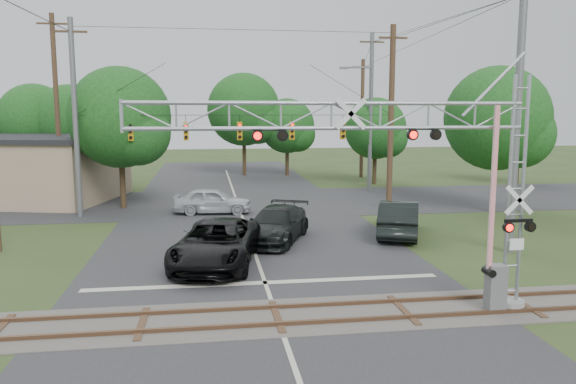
{
  "coord_description": "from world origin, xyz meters",
  "views": [
    {
      "loc": [
        -2.02,
        -14.18,
        6.22
      ],
      "look_at": [
        1.14,
        7.5,
        3.06
      ],
      "focal_mm": 35.0,
      "sensor_mm": 36.0,
      "label": 1
    }
  ],
  "objects": [
    {
      "name": "pickup_black",
      "position": [
        -1.69,
        8.24,
        0.91
      ],
      "size": [
        4.3,
        7.02,
        1.82
      ],
      "primitive_type": "imported",
      "rotation": [
        0.0,
        0.0,
        -0.21
      ],
      "color": "black",
      "rests_on": "ground"
    },
    {
      "name": "road_main",
      "position": [
        0.0,
        10.0,
        0.01
      ],
      "size": [
        14.0,
        90.0,
        0.02
      ],
      "primitive_type": "cube",
      "color": "#2D2C2F",
      "rests_on": "ground"
    },
    {
      "name": "road_cross",
      "position": [
        0.0,
        24.0,
        0.01
      ],
      "size": [
        90.0,
        12.0,
        0.02
      ],
      "primitive_type": "cube",
      "color": "#2D2C2F",
      "rests_on": "ground"
    },
    {
      "name": "sedan_silver",
      "position": [
        -1.69,
        20.02,
        0.8
      ],
      "size": [
        4.86,
        2.32,
        1.6
      ],
      "primitive_type": "imported",
      "rotation": [
        0.0,
        0.0,
        1.48
      ],
      "color": "#B4B6BC",
      "rests_on": "ground"
    },
    {
      "name": "crossing_gantry",
      "position": [
        3.84,
        1.64,
        4.6
      ],
      "size": [
        12.21,
        0.93,
        7.32
      ],
      "color": "gray",
      "rests_on": "ground"
    },
    {
      "name": "utility_poles",
      "position": [
        1.94,
        22.93,
        6.13
      ],
      "size": [
        26.74,
        29.27,
        12.81
      ],
      "color": "#40291D",
      "rests_on": "ground"
    },
    {
      "name": "railroad_track",
      "position": [
        0.0,
        2.0,
        0.03
      ],
      "size": [
        90.0,
        3.2,
        0.17
      ],
      "color": "#4F4A45",
      "rests_on": "ground"
    },
    {
      "name": "car_dark",
      "position": [
        1.24,
        12.1,
        0.82
      ],
      "size": [
        4.32,
        6.13,
        1.65
      ],
      "primitive_type": "imported",
      "rotation": [
        0.0,
        0.0,
        -0.4
      ],
      "color": "black",
      "rests_on": "ground"
    },
    {
      "name": "suv_dark",
      "position": [
        7.49,
        12.4,
        0.89
      ],
      "size": [
        3.72,
        5.74,
        1.79
      ],
      "primitive_type": "imported",
      "rotation": [
        0.0,
        0.0,
        2.77
      ],
      "color": "black",
      "rests_on": "ground"
    },
    {
      "name": "traffic_signal_span",
      "position": [
        0.93,
        20.0,
        5.64
      ],
      "size": [
        19.34,
        0.36,
        11.5
      ],
      "color": "slate",
      "rests_on": "ground"
    },
    {
      "name": "ground",
      "position": [
        0.0,
        0.0,
        0.0
      ],
      "size": [
        160.0,
        160.0,
        0.0
      ],
      "primitive_type": "plane",
      "color": "#2B411E",
      "rests_on": "ground"
    },
    {
      "name": "streetlight",
      "position": [
        10.29,
        27.65,
        5.43
      ],
      "size": [
        2.59,
        0.27,
        9.7
      ],
      "color": "slate",
      "rests_on": "ground"
    },
    {
      "name": "treeline",
      "position": [
        -2.91,
        32.63,
        5.63
      ],
      "size": [
        56.45,
        29.04,
        9.89
      ],
      "color": "#3B2B1A",
      "rests_on": "ground"
    }
  ]
}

